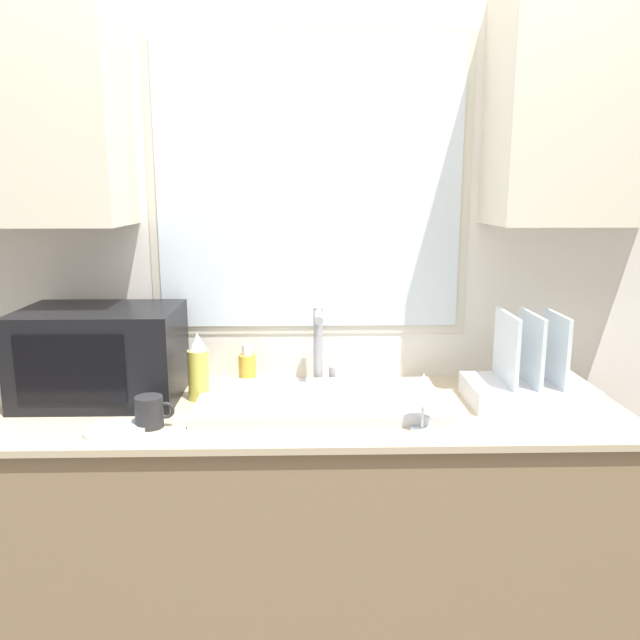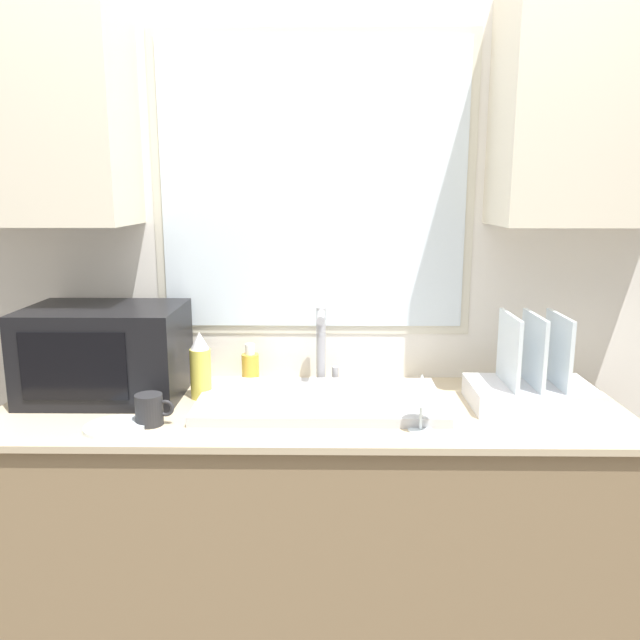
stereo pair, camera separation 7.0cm
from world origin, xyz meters
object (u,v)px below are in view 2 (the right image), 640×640
object	(u,v)px
dish_rack	(531,385)
wine_glass	(422,391)
spray_bottle	(200,366)
faucet	(322,341)
soap_bottle	(250,367)
microwave	(106,352)
mug_near_sink	(150,410)

from	to	relation	value
dish_rack	wine_glass	world-z (taller)	dish_rack
dish_rack	spray_bottle	distance (m)	1.04
faucet	wine_glass	size ratio (longest dim) A/B	1.63
dish_rack	soap_bottle	distance (m)	0.92
faucet	dish_rack	distance (m)	0.69
microwave	spray_bottle	world-z (taller)	microwave
spray_bottle	mug_near_sink	size ratio (longest dim) A/B	1.97
spray_bottle	wine_glass	bearing A→B (deg)	-22.39
faucet	dish_rack	size ratio (longest dim) A/B	0.72
soap_bottle	wine_glass	world-z (taller)	wine_glass
faucet	spray_bottle	bearing A→B (deg)	-160.17
microwave	wine_glass	size ratio (longest dim) A/B	2.97
spray_bottle	soap_bottle	distance (m)	0.21
faucet	mug_near_sink	world-z (taller)	faucet
dish_rack	spray_bottle	size ratio (longest dim) A/B	1.71
faucet	mug_near_sink	size ratio (longest dim) A/B	2.41
soap_bottle	dish_rack	bearing A→B (deg)	-13.60
microwave	mug_near_sink	xyz separation A→B (m)	(0.21, -0.26, -0.10)
faucet	soap_bottle	distance (m)	0.27
mug_near_sink	spray_bottle	bearing A→B (deg)	67.24
dish_rack	wine_glass	bearing A→B (deg)	-150.34
dish_rack	soap_bottle	bearing A→B (deg)	166.40
faucet	microwave	distance (m)	0.71
microwave	dish_rack	size ratio (longest dim) A/B	1.31
wine_glass	mug_near_sink	bearing A→B (deg)	177.20
dish_rack	soap_bottle	world-z (taller)	dish_rack
faucet	spray_bottle	size ratio (longest dim) A/B	1.22
microwave	wine_glass	world-z (taller)	microwave
faucet	mug_near_sink	bearing A→B (deg)	-142.30
faucet	microwave	xyz separation A→B (m)	(-0.70, -0.12, -0.01)
faucet	dish_rack	xyz separation A→B (m)	(0.65, -0.20, -0.09)
spray_bottle	soap_bottle	world-z (taller)	spray_bottle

